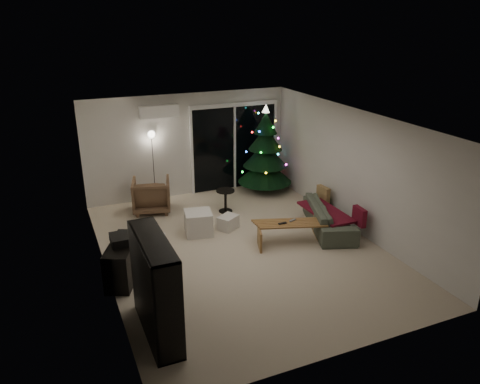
{
  "coord_description": "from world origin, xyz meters",
  "views": [
    {
      "loc": [
        -3.18,
        -7.34,
        4.22
      ],
      "look_at": [
        0.1,
        0.3,
        1.05
      ],
      "focal_mm": 35.0,
      "sensor_mm": 36.0,
      "label": 1
    }
  ],
  "objects_px": {
    "media_cabinet": "(123,261)",
    "coffee_table": "(289,232)",
    "sofa": "(329,216)",
    "bookshelf": "(142,290)",
    "christmas_tree": "(265,149)",
    "armchair": "(151,195)"
  },
  "relations": [
    {
      "from": "media_cabinet",
      "to": "armchair",
      "type": "bearing_deg",
      "value": 92.09
    },
    {
      "from": "bookshelf",
      "to": "christmas_tree",
      "type": "distance_m",
      "value": 6.08
    },
    {
      "from": "media_cabinet",
      "to": "coffee_table",
      "type": "bearing_deg",
      "value": 26.3
    },
    {
      "from": "christmas_tree",
      "to": "media_cabinet",
      "type": "bearing_deg",
      "value": -144.47
    },
    {
      "from": "armchair",
      "to": "sofa",
      "type": "relative_size",
      "value": 0.45
    },
    {
      "from": "bookshelf",
      "to": "coffee_table",
      "type": "relative_size",
      "value": 1.1
    },
    {
      "from": "armchair",
      "to": "christmas_tree",
      "type": "height_order",
      "value": "christmas_tree"
    },
    {
      "from": "bookshelf",
      "to": "coffee_table",
      "type": "distance_m",
      "value": 3.7
    },
    {
      "from": "christmas_tree",
      "to": "armchair",
      "type": "bearing_deg",
      "value": -176.71
    },
    {
      "from": "media_cabinet",
      "to": "sofa",
      "type": "height_order",
      "value": "media_cabinet"
    },
    {
      "from": "armchair",
      "to": "coffee_table",
      "type": "xyz_separation_m",
      "value": [
        2.11,
        -2.62,
        -0.17
      ]
    },
    {
      "from": "bookshelf",
      "to": "media_cabinet",
      "type": "relative_size",
      "value": 1.35
    },
    {
      "from": "coffee_table",
      "to": "media_cabinet",
      "type": "bearing_deg",
      "value": -159.65
    },
    {
      "from": "sofa",
      "to": "coffee_table",
      "type": "relative_size",
      "value": 1.42
    },
    {
      "from": "armchair",
      "to": "coffee_table",
      "type": "height_order",
      "value": "armchair"
    },
    {
      "from": "bookshelf",
      "to": "armchair",
      "type": "height_order",
      "value": "bookshelf"
    },
    {
      "from": "coffee_table",
      "to": "armchair",
      "type": "bearing_deg",
      "value": 147.28
    },
    {
      "from": "armchair",
      "to": "sofa",
      "type": "xyz_separation_m",
      "value": [
        3.18,
        -2.4,
        -0.11
      ]
    },
    {
      "from": "coffee_table",
      "to": "christmas_tree",
      "type": "bearing_deg",
      "value": 91.87
    },
    {
      "from": "sofa",
      "to": "media_cabinet",
      "type": "bearing_deg",
      "value": 113.51
    },
    {
      "from": "media_cabinet",
      "to": "coffee_table",
      "type": "xyz_separation_m",
      "value": [
        3.22,
        0.11,
        -0.13
      ]
    },
    {
      "from": "coffee_table",
      "to": "bookshelf",
      "type": "bearing_deg",
      "value": -133.33
    }
  ]
}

